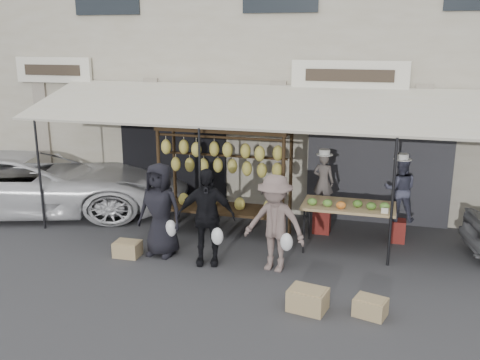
# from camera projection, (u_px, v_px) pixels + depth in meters

# --- Properties ---
(ground_plane) EXTENTS (90.00, 90.00, 0.00)m
(ground_plane) POSITION_uv_depth(u_px,v_px,m) (234.00, 276.00, 9.05)
(ground_plane) COLOR #2D2D30
(shophouse) EXTENTS (24.00, 6.15, 7.30)m
(shophouse) POSITION_uv_depth(u_px,v_px,m) (302.00, 47.00, 14.15)
(shophouse) COLOR #B5B09E
(shophouse) RESTS_ON ground_plane
(awning) EXTENTS (10.00, 2.35, 2.92)m
(awning) POSITION_uv_depth(u_px,v_px,m) (266.00, 107.00, 10.50)
(awning) COLOR beige
(awning) RESTS_ON ground_plane
(banana_rack) EXTENTS (2.60, 0.90, 2.24)m
(banana_rack) POSITION_uv_depth(u_px,v_px,m) (224.00, 160.00, 10.52)
(banana_rack) COLOR black
(banana_rack) RESTS_ON ground_plane
(produce_table) EXTENTS (1.70, 0.90, 1.04)m
(produce_table) POSITION_uv_depth(u_px,v_px,m) (349.00, 207.00, 9.90)
(produce_table) COLOR tan
(produce_table) RESTS_ON ground_plane
(vendor_left) EXTENTS (0.48, 0.37, 1.19)m
(vendor_left) POSITION_uv_depth(u_px,v_px,m) (323.00, 182.00, 10.80)
(vendor_left) COLOR #5C5451
(vendor_left) RESTS_ON stool_left
(vendor_right) EXTENTS (0.63, 0.50, 1.25)m
(vendor_right) POSITION_uv_depth(u_px,v_px,m) (400.00, 189.00, 10.31)
(vendor_right) COLOR #3E4054
(vendor_right) RESTS_ON stool_right
(customer_left) EXTENTS (0.90, 0.64, 1.74)m
(customer_left) POSITION_uv_depth(u_px,v_px,m) (160.00, 210.00, 9.73)
(customer_left) COLOR black
(customer_left) RESTS_ON ground_plane
(customer_mid) EXTENTS (1.09, 0.65, 1.74)m
(customer_mid) POSITION_uv_depth(u_px,v_px,m) (206.00, 217.00, 9.35)
(customer_mid) COLOR black
(customer_mid) RESTS_ON ground_plane
(customer_right) EXTENTS (1.19, 0.81, 1.70)m
(customer_right) POSITION_uv_depth(u_px,v_px,m) (275.00, 223.00, 9.09)
(customer_right) COLOR #705D57
(customer_right) RESTS_ON ground_plane
(stool_left) EXTENTS (0.36, 0.36, 0.49)m
(stool_left) POSITION_uv_depth(u_px,v_px,m) (322.00, 221.00, 11.02)
(stool_left) COLOR maroon
(stool_left) RESTS_ON ground_plane
(stool_right) EXTENTS (0.34, 0.34, 0.44)m
(stool_right) POSITION_uv_depth(u_px,v_px,m) (397.00, 231.00, 10.53)
(stool_right) COLOR maroon
(stool_right) RESTS_ON ground_plane
(crate_near_a) EXTENTS (0.62, 0.51, 0.33)m
(crate_near_a) POSITION_uv_depth(u_px,v_px,m) (308.00, 300.00, 7.89)
(crate_near_a) COLOR tan
(crate_near_a) RESTS_ON ground_plane
(crate_near_b) EXTENTS (0.52, 0.45, 0.27)m
(crate_near_b) POSITION_uv_depth(u_px,v_px,m) (370.00, 307.00, 7.73)
(crate_near_b) COLOR tan
(crate_near_b) RESTS_ON ground_plane
(crate_far) EXTENTS (0.47, 0.37, 0.28)m
(crate_far) POSITION_uv_depth(u_px,v_px,m) (128.00, 249.00, 9.84)
(crate_far) COLOR tan
(crate_far) RESTS_ON ground_plane
(van) EXTENTS (5.46, 3.76, 2.08)m
(van) POSITION_uv_depth(u_px,v_px,m) (22.00, 168.00, 12.07)
(van) COLOR silver
(van) RESTS_ON ground_plane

